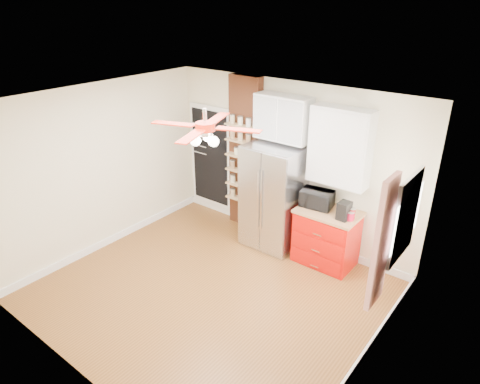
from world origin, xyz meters
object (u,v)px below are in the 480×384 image
Objects in this scene: ceiling_fan at (205,127)px; canister_left at (350,216)px; pantry_jar_oats at (237,151)px; fridge at (273,197)px; red_cabinet at (326,237)px; toaster_oven at (317,199)px; coffee_maker at (344,211)px.

canister_left is at bearing 51.36° from ceiling_fan.
canister_left is at bearing -4.52° from pantry_jar_oats.
fridge is 1.86× the size of red_cabinet.
pantry_jar_oats is at bearing 168.20° from toaster_oven.
fridge is 1.34m from canister_left.
fridge reaches higher than red_cabinet.
toaster_oven is 0.52m from coffee_maker.
canister_left is at bearing 18.11° from coffee_maker.
canister_left is at bearing -17.28° from toaster_oven.
red_cabinet is 0.65m from coffee_maker.
canister_left reaches higher than red_cabinet.
toaster_oven is 1.80× the size of coffee_maker.
red_cabinet is at bearing 2.95° from fridge.
red_cabinet is 0.67× the size of ceiling_fan.
toaster_oven is 0.61m from canister_left.
fridge reaches higher than coffee_maker.
ceiling_fan is 2.90× the size of toaster_oven.
fridge is 3.63× the size of toaster_oven.
toaster_oven is at bearing 67.88° from ceiling_fan.
canister_left is at bearing -0.70° from fridge.
fridge reaches higher than canister_left.
coffee_maker is at bearing -164.35° from canister_left.
fridge is 1.26m from coffee_maker.
fridge is 0.76m from toaster_oven.
coffee_maker is 0.12m from canister_left.
red_cabinet is at bearing -14.56° from toaster_oven.
toaster_oven is (-0.23, 0.02, 0.58)m from red_cabinet.
pantry_jar_oats is at bearing 176.62° from red_cabinet.
fridge is 15.15× the size of pantry_jar_oats.
ceiling_fan is 2.53m from canister_left.
toaster_oven reaches higher than red_cabinet.
coffee_maker reaches higher than canister_left.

